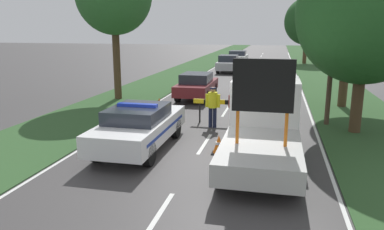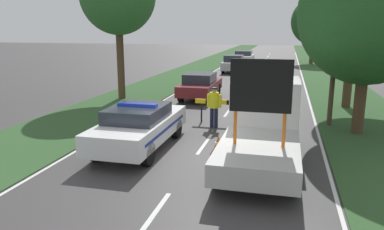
# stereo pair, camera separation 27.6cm
# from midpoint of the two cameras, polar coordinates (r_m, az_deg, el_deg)

# --- Properties ---
(ground_plane) EXTENTS (160.00, 160.00, 0.00)m
(ground_plane) POSITION_cam_midpoint_polar(r_m,az_deg,el_deg) (11.89, -0.06, -6.46)
(ground_plane) COLOR #3D3A3A
(lane_markings) EXTENTS (8.06, 70.30, 0.01)m
(lane_markings) POSITION_cam_midpoint_polar(r_m,az_deg,el_deg) (30.19, 8.01, 5.42)
(lane_markings) COLOR silver
(lane_markings) RESTS_ON ground
(grass_verge_left) EXTENTS (4.10, 120.00, 0.03)m
(grass_verge_left) POSITION_cam_midpoint_polar(r_m,az_deg,el_deg) (32.35, -2.75, 6.06)
(grass_verge_left) COLOR #2D5128
(grass_verge_left) RESTS_ON ground
(grass_verge_right) EXTENTS (4.10, 120.00, 0.03)m
(grass_verge_right) POSITION_cam_midpoint_polar(r_m,az_deg,el_deg) (31.39, 19.46, 5.11)
(grass_verge_right) COLOR #2D5128
(grass_verge_right) RESTS_ON ground
(police_car) EXTENTS (1.92, 4.93, 1.58)m
(police_car) POSITION_cam_midpoint_polar(r_m,az_deg,el_deg) (12.67, -8.62, -1.66)
(police_car) COLOR white
(police_car) RESTS_ON ground
(work_truck) EXTENTS (2.14, 5.65, 3.23)m
(work_truck) POSITION_cam_midpoint_polar(r_m,az_deg,el_deg) (11.81, 10.22, -0.99)
(work_truck) COLOR white
(work_truck) RESTS_ON ground
(road_barrier) EXTENTS (2.71, 0.08, 1.03)m
(road_barrier) POSITION_cam_midpoint_polar(r_m,az_deg,el_deg) (15.85, 4.54, 1.65)
(road_barrier) COLOR black
(road_barrier) RESTS_ON ground
(police_officer) EXTENTS (0.60, 0.38, 1.68)m
(police_officer) POSITION_cam_midpoint_polar(r_m,az_deg,el_deg) (15.18, 2.66, 1.75)
(police_officer) COLOR #191E38
(police_officer) RESTS_ON ground
(pedestrian_civilian) EXTENTS (0.59, 0.38, 1.65)m
(pedestrian_civilian) POSITION_cam_midpoint_polar(r_m,az_deg,el_deg) (15.10, 6.15, 1.53)
(pedestrian_civilian) COLOR brown
(pedestrian_civilian) RESTS_ON ground
(traffic_cone_near_police) EXTENTS (0.52, 0.52, 0.72)m
(traffic_cone_near_police) POSITION_cam_midpoint_polar(r_m,az_deg,el_deg) (18.07, -5.44, 1.48)
(traffic_cone_near_police) COLOR black
(traffic_cone_near_police) RESTS_ON ground
(traffic_cone_centre_front) EXTENTS (0.45, 0.45, 0.62)m
(traffic_cone_centre_front) POSITION_cam_midpoint_polar(r_m,az_deg,el_deg) (12.16, 3.45, -4.52)
(traffic_cone_centre_front) COLOR black
(traffic_cone_centre_front) RESTS_ON ground
(traffic_cone_near_truck) EXTENTS (0.52, 0.52, 0.71)m
(traffic_cone_near_truck) POSITION_cam_midpoint_polar(r_m,az_deg,el_deg) (15.36, 10.59, -0.80)
(traffic_cone_near_truck) COLOR black
(traffic_cone_near_truck) RESTS_ON ground
(traffic_cone_behind_barrier) EXTENTS (0.36, 0.36, 0.50)m
(traffic_cone_behind_barrier) POSITION_cam_midpoint_polar(r_m,az_deg,el_deg) (15.07, 13.44, -1.61)
(traffic_cone_behind_barrier) COLOR black
(traffic_cone_behind_barrier) RESTS_ON ground
(queued_car_wagon_maroon) EXTENTS (1.80, 4.39, 1.47)m
(queued_car_wagon_maroon) POSITION_cam_midpoint_polar(r_m,az_deg,el_deg) (21.61, 0.35, 4.56)
(queued_car_wagon_maroon) COLOR maroon
(queued_car_wagon_maroon) RESTS_ON ground
(queued_car_suv_grey) EXTENTS (1.72, 4.27, 1.42)m
(queued_car_suv_grey) POSITION_cam_midpoint_polar(r_m,az_deg,el_deg) (28.19, 12.09, 6.24)
(queued_car_suv_grey) COLOR slate
(queued_car_suv_grey) RESTS_ON ground
(queued_car_sedan_silver) EXTENTS (1.82, 4.13, 1.57)m
(queued_car_sedan_silver) POSITION_cam_midpoint_polar(r_m,az_deg,el_deg) (34.78, 5.35, 7.81)
(queued_car_sedan_silver) COLOR #B2B2B7
(queued_car_sedan_silver) RESTS_ON ground
(queued_car_van_white) EXTENTS (1.91, 4.32, 1.58)m
(queued_car_van_white) POSITION_cam_midpoint_polar(r_m,az_deg,el_deg) (41.50, 6.80, 8.69)
(queued_car_van_white) COLOR silver
(queued_car_van_white) RESTS_ON ground
(roadside_tree_mid_left) EXTENTS (4.95, 4.95, 7.31)m
(roadside_tree_mid_left) POSITION_cam_midpoint_polar(r_m,az_deg,el_deg) (44.81, 16.94, 13.49)
(roadside_tree_mid_left) COLOR #4C3823
(roadside_tree_mid_left) RESTS_ON ground
(roadside_tree_mid_right) EXTENTS (5.04, 5.04, 7.21)m
(roadside_tree_mid_right) POSITION_cam_midpoint_polar(r_m,az_deg,el_deg) (15.42, 24.55, 14.07)
(roadside_tree_mid_right) COLOR #4C3823
(roadside_tree_mid_right) RESTS_ON ground
(utility_pole) EXTENTS (1.20, 0.20, 8.68)m
(utility_pole) POSITION_cam_midpoint_polar(r_m,az_deg,el_deg) (16.24, 20.53, 13.98)
(utility_pole) COLOR #473828
(utility_pole) RESTS_ON ground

